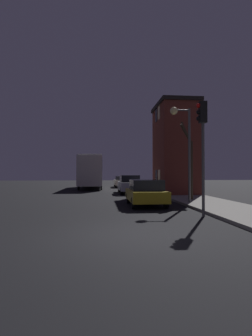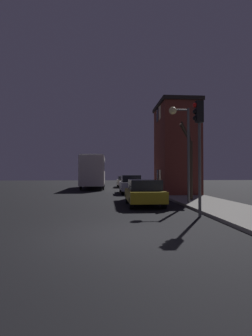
% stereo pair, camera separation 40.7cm
% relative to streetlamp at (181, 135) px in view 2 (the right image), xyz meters
% --- Properties ---
extents(ground_plane, '(120.00, 120.00, 0.00)m').
position_rel_streetlamp_xyz_m(ground_plane, '(-3.98, -6.95, -3.99)').
color(ground_plane, black).
extents(brick_building, '(3.20, 4.81, 7.56)m').
position_rel_streetlamp_xyz_m(brick_building, '(1.60, 7.09, -0.06)').
color(brick_building, brown).
rests_on(brick_building, sidewalk).
extents(streetlamp, '(1.19, 0.44, 5.44)m').
position_rel_streetlamp_xyz_m(streetlamp, '(0.00, 0.00, 0.00)').
color(streetlamp, '#4C4C4C').
rests_on(streetlamp, sidewalk).
extents(traffic_light, '(0.43, 0.24, 4.78)m').
position_rel_streetlamp_xyz_m(traffic_light, '(-0.45, -4.06, -0.59)').
color(traffic_light, '#4C4C4C').
rests_on(traffic_light, ground).
extents(bare_tree, '(0.95, 1.34, 5.11)m').
position_rel_streetlamp_xyz_m(bare_tree, '(0.97, 1.62, -1.48)').
color(bare_tree, '#2D2319').
rests_on(bare_tree, sidewalk).
extents(bus, '(2.60, 9.98, 3.75)m').
position_rel_streetlamp_xyz_m(bus, '(-5.82, 16.85, -1.77)').
color(bus, beige).
rests_on(bus, ground).
extents(car_near_lane, '(1.84, 3.89, 1.43)m').
position_rel_streetlamp_xyz_m(car_near_lane, '(-2.20, -0.34, -3.25)').
color(car_near_lane, olive).
rests_on(car_near_lane, ground).
extents(car_mid_lane, '(1.79, 4.60, 1.62)m').
position_rel_streetlamp_xyz_m(car_mid_lane, '(-2.15, 8.71, -3.16)').
color(car_mid_lane, '#B7BABF').
rests_on(car_mid_lane, ground).
extents(car_far_lane, '(1.74, 4.55, 1.43)m').
position_rel_streetlamp_xyz_m(car_far_lane, '(-2.05, 19.10, -3.24)').
color(car_far_lane, beige).
rests_on(car_far_lane, ground).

